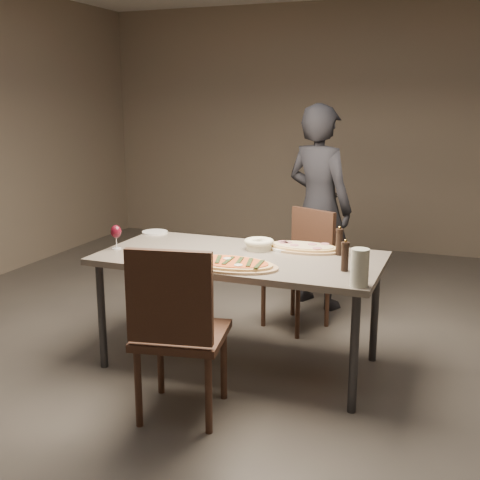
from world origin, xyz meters
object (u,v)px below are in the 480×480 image
(carafe, at_px, (360,268))
(diner, at_px, (319,207))
(chair_far, at_px, (303,262))
(bread_basket, at_px, (259,243))
(chair_near, at_px, (177,324))
(ham_pizza, at_px, (303,248))
(dining_table, at_px, (240,264))
(zucchini_pizza, at_px, (228,264))
(pepper_mill_left, at_px, (345,256))

(carafe, distance_m, diner, 1.86)
(carafe, bearing_deg, chair_far, 117.20)
(bread_basket, height_order, chair_near, chair_near)
(carafe, distance_m, chair_far, 1.44)
(ham_pizza, height_order, diner, diner)
(dining_table, height_order, ham_pizza, ham_pizza)
(zucchini_pizza, distance_m, pepper_mill_left, 0.69)
(zucchini_pizza, distance_m, diner, 1.64)
(chair_far, distance_m, diner, 0.60)
(pepper_mill_left, distance_m, chair_far, 1.16)
(ham_pizza, xyz_separation_m, diner, (-0.16, 1.08, 0.08))
(zucchini_pizza, distance_m, chair_far, 1.18)
(carafe, height_order, chair_near, chair_near)
(dining_table, relative_size, chair_near, 1.80)
(zucchini_pizza, height_order, ham_pizza, zucchini_pizza)
(ham_pizza, xyz_separation_m, carafe, (0.49, -0.66, 0.09))
(bread_basket, distance_m, pepper_mill_left, 0.70)
(pepper_mill_left, bearing_deg, zucchini_pizza, -167.02)
(chair_far, bearing_deg, carafe, 142.17)
(zucchini_pizza, height_order, chair_near, chair_near)
(zucchini_pizza, xyz_separation_m, ham_pizza, (0.31, 0.55, -0.00))
(zucchini_pizza, distance_m, ham_pizza, 0.63)
(pepper_mill_left, relative_size, chair_far, 0.21)
(pepper_mill_left, bearing_deg, chair_far, 117.36)
(pepper_mill_left, bearing_deg, dining_table, 170.38)
(bread_basket, relative_size, chair_far, 0.22)
(zucchini_pizza, xyz_separation_m, diner, (0.15, 1.63, 0.08))
(dining_table, distance_m, ham_pizza, 0.45)
(ham_pizza, xyz_separation_m, pepper_mill_left, (0.36, -0.40, 0.07))
(pepper_mill_left, height_order, chair_far, pepper_mill_left)
(chair_near, bearing_deg, chair_far, 70.97)
(bread_basket, height_order, pepper_mill_left, pepper_mill_left)
(bread_basket, xyz_separation_m, chair_far, (0.13, 0.68, -0.29))
(bread_basket, relative_size, chair_near, 0.20)
(dining_table, distance_m, zucchini_pizza, 0.28)
(zucchini_pizza, xyz_separation_m, pepper_mill_left, (0.67, 0.15, 0.07))
(carafe, relative_size, chair_far, 0.23)
(ham_pizza, relative_size, chair_near, 0.51)
(dining_table, height_order, chair_far, chair_far)
(dining_table, relative_size, carafe, 8.75)
(bread_basket, relative_size, pepper_mill_left, 1.03)
(zucchini_pizza, height_order, diner, diner)
(ham_pizza, bearing_deg, pepper_mill_left, -70.30)
(chair_far, bearing_deg, ham_pizza, 129.26)
(dining_table, xyz_separation_m, ham_pizza, (0.34, 0.28, 0.07))
(dining_table, distance_m, carafe, 0.93)
(carafe, bearing_deg, chair_near, -154.60)
(diner, bearing_deg, pepper_mill_left, 133.33)
(bread_basket, distance_m, diner, 1.19)
(chair_near, distance_m, chair_far, 1.68)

